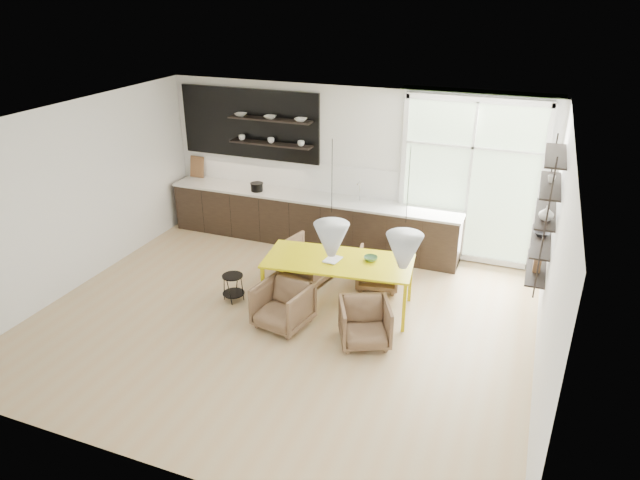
# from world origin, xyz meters

# --- Properties ---
(room) EXTENTS (7.02, 6.01, 2.91)m
(room) POSITION_xyz_m (0.58, 1.10, 1.46)
(room) COLOR tan
(room) RESTS_ON ground
(kitchen_run) EXTENTS (5.54, 0.69, 2.75)m
(kitchen_run) POSITION_xyz_m (-0.69, 2.69, 0.60)
(kitchen_run) COLOR black
(kitchen_run) RESTS_ON ground
(right_shelving) EXTENTS (0.26, 1.22, 1.90)m
(right_shelving) POSITION_xyz_m (3.36, 1.17, 1.65)
(right_shelving) COLOR black
(right_shelving) RESTS_ON ground
(dining_table) EXTENTS (2.27, 1.24, 0.79)m
(dining_table) POSITION_xyz_m (0.65, 0.65, 0.74)
(dining_table) COLOR #D0C108
(dining_table) RESTS_ON ground
(armchair_back_left) EXTENTS (0.90, 0.92, 0.70)m
(armchair_back_left) POSITION_xyz_m (-0.11, 1.29, 0.35)
(armchair_back_left) COLOR brown
(armchair_back_left) RESTS_ON ground
(armchair_back_right) EXTENTS (0.77, 0.79, 0.62)m
(armchair_back_right) POSITION_xyz_m (1.04, 1.50, 0.31)
(armchair_back_right) COLOR brown
(armchair_back_right) RESTS_ON ground
(armchair_front_left) EXTENTS (0.82, 0.84, 0.66)m
(armchair_front_left) POSITION_xyz_m (0.09, -0.12, 0.33)
(armchair_front_left) COLOR brown
(armchair_front_left) RESTS_ON ground
(armchair_front_right) EXTENTS (0.88, 0.89, 0.61)m
(armchair_front_right) POSITION_xyz_m (1.30, -0.12, 0.31)
(armchair_front_right) COLOR brown
(armchair_front_right) RESTS_ON ground
(wire_stool) EXTENTS (0.34, 0.34, 0.43)m
(wire_stool) POSITION_xyz_m (-0.92, 0.25, 0.28)
(wire_stool) COLOR black
(wire_stool) RESTS_ON ground
(table_book) EXTENTS (0.25, 0.31, 0.03)m
(table_book) POSITION_xyz_m (0.47, 0.62, 0.80)
(table_book) COLOR white
(table_book) RESTS_ON dining_table
(table_bowl) EXTENTS (0.24, 0.24, 0.06)m
(table_bowl) POSITION_xyz_m (1.09, 0.81, 0.82)
(table_bowl) COLOR #48754B
(table_bowl) RESTS_ON dining_table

